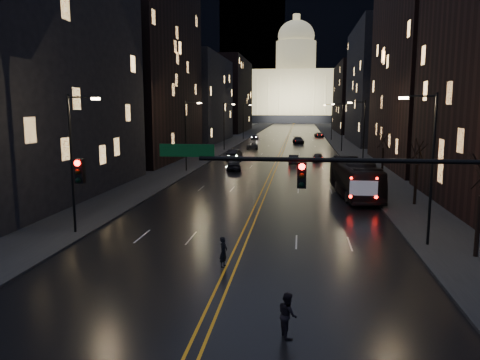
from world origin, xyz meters
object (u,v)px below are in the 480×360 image
(traffic_signal, at_px, (365,189))
(pedestrian_b, at_px, (288,314))
(oncoming_car_a, at_px, (234,164))
(receding_car_a, at_px, (294,160))
(oncoming_car_b, at_px, (234,154))
(bus, at_px, (355,179))
(pedestrian_a, at_px, (223,252))

(traffic_signal, bearing_deg, pedestrian_b, -144.69)
(oncoming_car_a, relative_size, receding_car_a, 1.19)
(oncoming_car_a, distance_m, oncoming_car_b, 13.74)
(oncoming_car_b, bearing_deg, bus, 123.44)
(oncoming_car_a, bearing_deg, traffic_signal, 97.26)
(oncoming_car_a, height_order, receding_car_a, oncoming_car_a)
(oncoming_car_b, xyz_separation_m, receding_car_a, (9.52, -6.02, -0.09))
(bus, distance_m, pedestrian_b, 28.25)
(receding_car_a, bearing_deg, bus, -76.00)
(oncoming_car_b, relative_size, pedestrian_a, 2.89)
(pedestrian_a, bearing_deg, oncoming_car_b, 22.79)
(oncoming_car_a, bearing_deg, bus, 122.00)
(oncoming_car_a, distance_m, pedestrian_b, 45.14)
(traffic_signal, height_order, bus, traffic_signal)
(bus, xyz_separation_m, pedestrian_b, (-5.41, -27.71, -0.85))
(oncoming_car_b, distance_m, receding_car_a, 11.27)
(traffic_signal, relative_size, receding_car_a, 4.27)
(bus, distance_m, pedestrian_a, 22.56)
(traffic_signal, height_order, pedestrian_a, traffic_signal)
(receding_car_a, bearing_deg, pedestrian_b, -89.24)
(bus, relative_size, oncoming_car_b, 2.59)
(receding_car_a, relative_size, pedestrian_b, 2.46)
(oncoming_car_a, bearing_deg, pedestrian_b, 93.15)
(traffic_signal, relative_size, pedestrian_b, 10.52)
(receding_car_a, xyz_separation_m, pedestrian_a, (-2.90, -44.96, 0.13))
(oncoming_car_a, xyz_separation_m, pedestrian_a, (4.80, -37.37, -0.02))
(pedestrian_a, distance_m, pedestrian_b, 7.82)
(traffic_signal, distance_m, pedestrian_b, 5.50)
(oncoming_car_b, xyz_separation_m, pedestrian_a, (6.62, -50.99, 0.04))
(oncoming_car_b, bearing_deg, receding_car_a, 153.98)
(oncoming_car_b, distance_m, pedestrian_b, 58.86)
(bus, distance_m, receding_car_a, 25.00)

